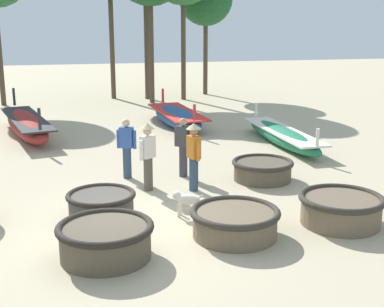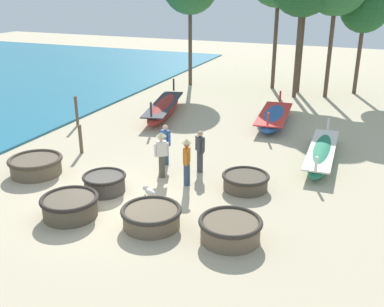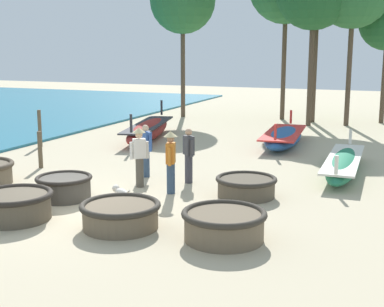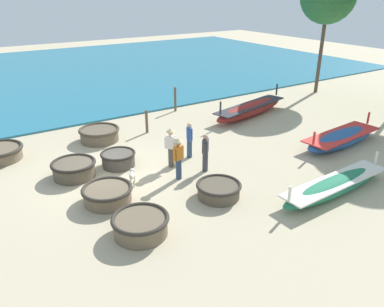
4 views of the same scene
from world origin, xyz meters
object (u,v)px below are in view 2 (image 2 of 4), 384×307
object	(u,v)px
coracle_front_right	(245,181)
fisherman_by_coracle	(166,144)
coracle_tilted	(230,229)
dog	(149,192)
fisherman_crouching	(200,150)
coracle_weathered	(70,206)
long_boat_red_hull	(164,108)
mooring_post_shoreline	(77,111)
long_boat_green_hull	(322,153)
mooring_post_inland	(81,139)
coracle_center	(151,216)
fisherman_with_hat	(162,152)
coracle_front_left	(36,165)
coracle_far_right	(105,183)
long_boat_ochre_hull	(274,117)
fisherman_standing_left	(187,159)
tree_tall_back	(365,9)

from	to	relation	value
coracle_front_right	fisherman_by_coracle	xyz separation A→B (m)	(-3.39, 0.95, 0.55)
coracle_tilted	dog	bearing A→B (deg)	159.96
fisherman_crouching	coracle_tilted	bearing A→B (deg)	-58.81
coracle_weathered	long_boat_red_hull	distance (m)	10.89
fisherman_by_coracle	mooring_post_shoreline	xyz separation A→B (m)	(-6.07, 2.88, -0.12)
long_boat_green_hull	mooring_post_inland	xyz separation A→B (m)	(-9.11, -2.88, 0.29)
coracle_center	fisherman_with_hat	size ratio (longest dim) A/B	1.04
coracle_front_left	long_boat_red_hull	xyz separation A→B (m)	(1.02, 8.56, 0.06)
coracle_tilted	coracle_front_left	bearing A→B (deg)	168.41
coracle_far_right	mooring_post_inland	bearing A→B (deg)	136.17
mooring_post_inland	long_boat_ochre_hull	bearing A→B (deg)	47.12
dog	mooring_post_inland	size ratio (longest dim) A/B	0.53
fisherman_by_coracle	long_boat_ochre_hull	bearing A→B (deg)	68.18
long_boat_green_hull	fisherman_with_hat	world-z (taller)	fisherman_with_hat
coracle_far_right	coracle_weathered	world-z (taller)	coracle_weathered
coracle_tilted	fisherman_standing_left	xyz separation A→B (m)	(-2.43, 2.78, 0.63)
dog	coracle_front_right	bearing A→B (deg)	40.80
long_boat_red_hull	fisherman_by_coracle	xyz separation A→B (m)	(2.93, -5.97, 0.44)
long_boat_ochre_hull	tree_tall_back	distance (m)	10.04
fisherman_with_hat	tree_tall_back	bearing A→B (deg)	71.06
coracle_tilted	fisherman_with_hat	world-z (taller)	fisherman_with_hat
dog	coracle_far_right	bearing A→B (deg)	173.91
coracle_tilted	long_boat_ochre_hull	bearing A→B (deg)	96.39
fisherman_crouching	dog	distance (m)	3.00
coracle_front_right	long_boat_ochre_hull	world-z (taller)	long_boat_ochre_hull
coracle_front_left	long_boat_green_hull	distance (m)	10.75
coracle_center	long_boat_ochre_hull	xyz separation A→B (m)	(1.08, 10.99, 0.03)
fisherman_with_hat	tree_tall_back	distance (m)	17.46
coracle_tilted	long_boat_red_hull	size ratio (longest dim) A/B	0.29
coracle_weathered	coracle_front_right	bearing A→B (deg)	41.38
coracle_center	fisherman_standing_left	world-z (taller)	fisherman_standing_left
coracle_far_right	fisherman_by_coracle	bearing A→B (deg)	73.73
coracle_front_right	coracle_tilted	bearing A→B (deg)	-81.35
coracle_tilted	coracle_center	xyz separation A→B (m)	(-2.29, -0.14, -0.03)
coracle_center	mooring_post_inland	distance (m)	6.72
fisherman_standing_left	coracle_front_right	bearing A→B (deg)	13.42
coracle_tilted	mooring_post_shoreline	size ratio (longest dim) A/B	1.20
coracle_front_left	coracle_front_right	size ratio (longest dim) A/B	1.21
fisherman_with_hat	mooring_post_shoreline	xyz separation A→B (m)	(-6.46, 4.02, -0.24)
tree_tall_back	coracle_far_right	bearing A→B (deg)	-110.73
long_boat_red_hull	coracle_tilted	bearing A→B (deg)	-56.18
fisherman_standing_left	fisherman_crouching	distance (m)	1.23
coracle_center	dog	distance (m)	1.41
coracle_weathered	long_boat_red_hull	xyz separation A→B (m)	(-2.03, 10.70, 0.06)
long_boat_ochre_hull	dog	distance (m)	9.92
coracle_front_left	fisherman_crouching	size ratio (longest dim) A/B	1.22
coracle_weathered	coracle_front_right	xyz separation A→B (m)	(4.28, 3.77, -0.06)
long_boat_ochre_hull	dog	xyz separation A→B (m)	(-1.77, -9.76, 0.03)
long_boat_red_hull	fisherman_standing_left	distance (m)	8.61
long_boat_red_hull	dog	distance (m)	9.85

